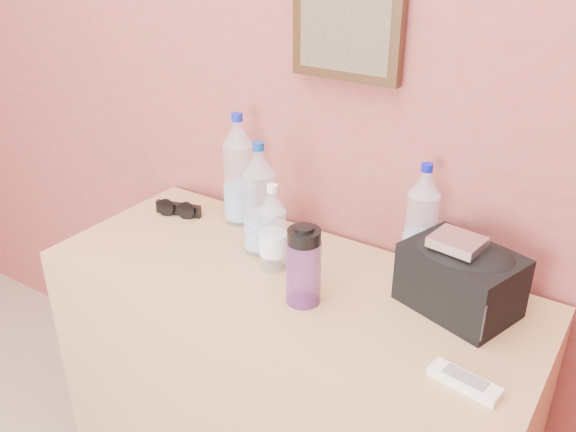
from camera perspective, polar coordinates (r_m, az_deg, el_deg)
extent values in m
plane|color=#97514B|center=(1.68, 1.90, 15.86)|extent=(4.00, 0.00, 4.00)
cube|color=tan|center=(1.84, -0.02, -16.57)|extent=(1.30, 0.54, 0.81)
cylinder|color=white|center=(1.65, -2.67, 1.03)|extent=(0.09, 0.09, 0.28)
cylinder|color=#0B3B97|center=(1.58, -2.80, 6.55)|extent=(0.03, 0.03, 0.02)
cylinder|color=silver|center=(1.82, -4.59, 3.78)|extent=(0.09, 0.09, 0.30)
cylinder|color=#1021AF|center=(1.75, -4.80, 9.21)|extent=(0.03, 0.03, 0.02)
cylinder|color=white|center=(1.60, 12.32, -0.85)|extent=(0.08, 0.08, 0.26)
cylinder|color=#0B10BA|center=(1.53, 12.89, 4.44)|extent=(0.03, 0.03, 0.02)
cylinder|color=silver|center=(1.58, -1.43, -1.62)|extent=(0.07, 0.07, 0.21)
cylinder|color=white|center=(1.52, -1.49, 2.61)|extent=(0.03, 0.03, 0.02)
cylinder|color=#652A7F|center=(1.46, 1.47, -5.29)|extent=(0.08, 0.08, 0.16)
cylinder|color=black|center=(1.41, 1.52, -1.75)|extent=(0.08, 0.08, 0.04)
cube|color=silver|center=(1.31, 16.19, -14.67)|extent=(0.15, 0.07, 0.02)
cube|color=silver|center=(1.43, 15.57, -2.36)|extent=(0.12, 0.11, 0.02)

